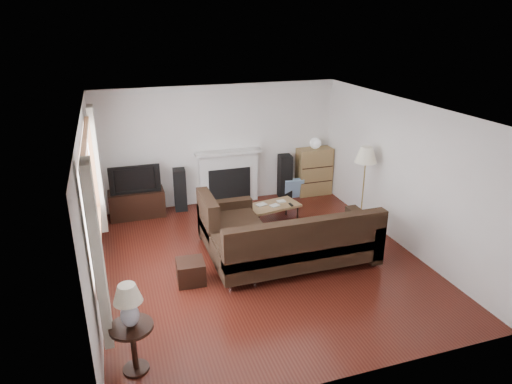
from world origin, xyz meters
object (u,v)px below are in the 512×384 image
object	(u,v)px
bookshelf	(314,171)
floor_lamp	(363,188)
sectional_sofa	(297,240)
side_table	(134,348)
coffee_table	(273,214)
tv_stand	(137,204)

from	to	relation	value
bookshelf	floor_lamp	distance (m)	1.87
sectional_sofa	side_table	bearing A→B (deg)	-148.84
sectional_sofa	coffee_table	bearing A→B (deg)	82.66
coffee_table	floor_lamp	bearing A→B (deg)	-33.43
bookshelf	sectional_sofa	bearing A→B (deg)	-119.57
tv_stand	sectional_sofa	world-z (taller)	sectional_sofa
bookshelf	floor_lamp	xyz separation A→B (m)	(0.13, -1.85, 0.25)
side_table	floor_lamp	bearing A→B (deg)	30.59
coffee_table	bookshelf	bearing A→B (deg)	30.07
floor_lamp	bookshelf	bearing A→B (deg)	94.11
sectional_sofa	side_table	xyz separation A→B (m)	(-2.62, -1.59, -0.15)
coffee_table	side_table	world-z (taller)	side_table
bookshelf	sectional_sofa	size ratio (longest dim) A/B	0.37
floor_lamp	side_table	bearing A→B (deg)	-149.41
coffee_table	floor_lamp	distance (m)	1.77
sectional_sofa	floor_lamp	distance (m)	2.04
tv_stand	coffee_table	distance (m)	2.72
sectional_sofa	side_table	world-z (taller)	sectional_sofa
sectional_sofa	coffee_table	distance (m)	1.68
sectional_sofa	coffee_table	world-z (taller)	sectional_sofa
floor_lamp	side_table	xyz separation A→B (m)	(-4.37, -2.58, -0.48)
bookshelf	sectional_sofa	world-z (taller)	bookshelf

